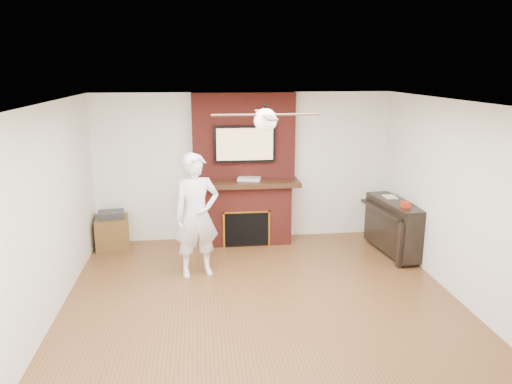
{
  "coord_description": "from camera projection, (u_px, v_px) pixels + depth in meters",
  "views": [
    {
      "loc": [
        -0.75,
        -5.54,
        2.89
      ],
      "look_at": [
        -0.0,
        0.9,
        1.27
      ],
      "focal_mm": 35.0,
      "sensor_mm": 36.0,
      "label": 1
    }
  ],
  "objects": [
    {
      "name": "ceiling_fan",
      "position": [
        265.0,
        119.0,
        5.56
      ],
      "size": [
        1.21,
        1.21,
        0.31
      ],
      "color": "black",
      "rests_on": "room_shell"
    },
    {
      "name": "candle_cream",
      "position": [
        256.0,
        241.0,
        8.38
      ],
      "size": [
        0.09,
        0.09,
        0.11
      ],
      "primitive_type": "cylinder",
      "color": "beige",
      "rests_on": "ground"
    },
    {
      "name": "candle_green",
      "position": [
        240.0,
        242.0,
        8.39
      ],
      "size": [
        0.07,
        0.07,
        0.08
      ],
      "primitive_type": "cylinder",
      "color": "#2E742F",
      "rests_on": "ground"
    },
    {
      "name": "candle_orange",
      "position": [
        242.0,
        241.0,
        8.36
      ],
      "size": [
        0.07,
        0.07,
        0.13
      ],
      "primitive_type": "cylinder",
      "color": "red",
      "rests_on": "ground"
    },
    {
      "name": "tv",
      "position": [
        245.0,
        144.0,
        8.13
      ],
      "size": [
        1.0,
        0.08,
        0.6
      ],
      "color": "black",
      "rests_on": "fireplace"
    },
    {
      "name": "piano",
      "position": [
        394.0,
        226.0,
        7.88
      ],
      "size": [
        0.64,
        1.35,
        0.95
      ],
      "rotation": [
        0.0,
        0.0,
        0.12
      ],
      "color": "black",
      "rests_on": "ground"
    },
    {
      "name": "room_shell",
      "position": [
        265.0,
        212.0,
        5.82
      ],
      "size": [
        5.36,
        5.86,
        2.86
      ],
      "color": "brown",
      "rests_on": "ground"
    },
    {
      "name": "person",
      "position": [
        197.0,
        216.0,
        6.97
      ],
      "size": [
        0.73,
        0.58,
        1.76
      ],
      "primitive_type": "imported",
      "rotation": [
        0.0,
        0.0,
        0.26
      ],
      "color": "white",
      "rests_on": "ground"
    },
    {
      "name": "cable_box",
      "position": [
        249.0,
        179.0,
        8.23
      ],
      "size": [
        0.41,
        0.3,
        0.05
      ],
      "primitive_type": "cube",
      "rotation": [
        0.0,
        0.0,
        -0.26
      ],
      "color": "silver",
      "rests_on": "fireplace"
    },
    {
      "name": "side_table",
      "position": [
        112.0,
        231.0,
        8.2
      ],
      "size": [
        0.6,
        0.6,
        0.61
      ],
      "rotation": [
        0.0,
        0.0,
        0.14
      ],
      "color": "#563A18",
      "rests_on": "ground"
    },
    {
      "name": "candle_blue",
      "position": [
        253.0,
        241.0,
        8.42
      ],
      "size": [
        0.06,
        0.06,
        0.08
      ],
      "primitive_type": "cylinder",
      "color": "#33679B",
      "rests_on": "ground"
    },
    {
      "name": "fireplace",
      "position": [
        245.0,
        184.0,
        8.34
      ],
      "size": [
        1.78,
        0.64,
        2.5
      ],
      "color": "maroon",
      "rests_on": "ground"
    }
  ]
}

